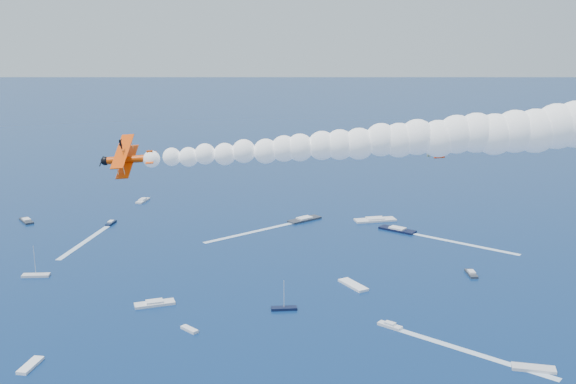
{
  "coord_description": "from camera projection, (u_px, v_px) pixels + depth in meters",
  "views": [
    {
      "loc": [
        7.69,
        -70.0,
        71.6
      ],
      "look_at": [
        1.2,
        25.29,
        48.37
      ],
      "focal_mm": 42.32,
      "sensor_mm": 36.0,
      "label": 1
    }
  ],
  "objects": [
    {
      "name": "biplane_trail",
      "position": [
        129.0,
        159.0,
        93.12
      ],
      "size": [
        8.3,
        10.07,
        8.49
      ],
      "primitive_type": null,
      "rotation": [
        -0.4,
        0.07,
        3.19
      ],
      "color": "#E74104"
    },
    {
      "name": "boat_wakes",
      "position": [
        303.0,
        260.0,
        214.53
      ],
      "size": [
        148.74,
        113.85,
        0.04
      ],
      "color": "white",
      "rests_on": "ground"
    },
    {
      "name": "spectator_boats",
      "position": [
        305.0,
        275.0,
        200.62
      ],
      "size": [
        221.94,
        181.87,
        0.7
      ],
      "color": "black",
      "rests_on": "ground"
    },
    {
      "name": "biplane_lead",
      "position": [
        435.0,
        144.0,
        100.63
      ],
      "size": [
        7.65,
        9.23,
        7.27
      ],
      "primitive_type": null,
      "rotation": [
        -0.36,
        0.07,
        3.25
      ],
      "color": "#F13605"
    },
    {
      "name": "smoke_trail_trail",
      "position": [
        379.0,
        141.0,
        91.7
      ],
      "size": [
        69.35,
        12.42,
        11.95
      ],
      "primitive_type": null,
      "rotation": [
        0.0,
        0.0,
        3.19
      ],
      "color": "white"
    }
  ]
}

